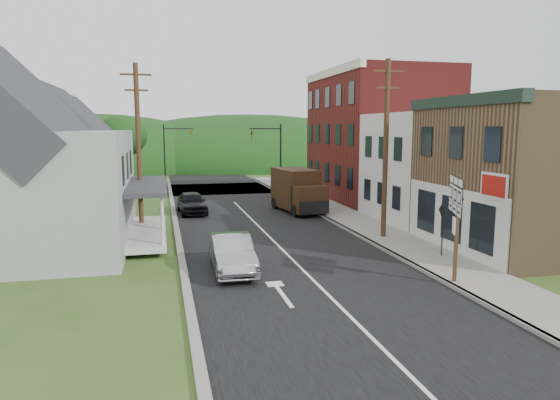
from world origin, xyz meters
TOP-DOWN VIEW (x-y plane):
  - ground at (0.00, 0.00)m, footprint 120.00×120.00m
  - road at (0.00, 10.00)m, footprint 9.00×90.00m
  - cross_road at (0.00, 27.00)m, footprint 60.00×9.00m
  - sidewalk_right at (5.90, 8.00)m, footprint 2.80×55.00m
  - curb_right at (4.55, 8.00)m, footprint 0.20×55.00m
  - curb_left at (-4.65, 8.00)m, footprint 0.30×55.00m
  - storefront_tan at (11.30, 0.00)m, footprint 8.00×8.00m
  - storefront_white at (11.30, 7.50)m, footprint 8.00×7.00m
  - storefront_red at (11.30, 17.00)m, footprint 8.00×12.00m
  - house_gray at (-12.00, 6.00)m, footprint 10.20×12.24m
  - house_blue at (-11.00, 17.00)m, footprint 7.14×8.16m
  - house_cream at (-11.50, 26.00)m, footprint 7.14×8.16m
  - utility_pole_right at (5.60, 3.50)m, footprint 1.60×0.26m
  - utility_pole_left at (-6.50, 8.00)m, footprint 1.60×0.26m
  - traffic_signal_right at (4.30, 23.50)m, footprint 2.87×0.20m
  - traffic_signal_left at (-4.30, 30.50)m, footprint 2.87×0.20m
  - tree_left_d at (-9.00, 32.00)m, footprint 4.80×4.80m
  - forested_ridge at (0.00, 55.00)m, footprint 90.00×30.00m
  - silver_sedan at (-2.77, -0.56)m, footprint 1.56×4.36m
  - dark_sedan at (-3.45, 13.60)m, footprint 1.97×4.33m
  - delivery_van at (3.55, 12.51)m, footprint 2.76×5.42m
  - route_sign_cluster at (4.75, -4.15)m, footprint 0.90×2.07m
  - warning_sign at (6.32, -0.76)m, footprint 0.12×0.64m

SIDE VIEW (x-z plane):
  - ground at x=0.00m, z-range 0.00..0.00m
  - road at x=0.00m, z-range -0.01..0.01m
  - cross_road at x=0.00m, z-range -0.01..0.01m
  - forested_ridge at x=0.00m, z-range -8.00..8.00m
  - curb_left at x=-4.65m, z-range 0.00..0.12m
  - sidewalk_right at x=5.90m, z-range 0.00..0.15m
  - curb_right at x=4.55m, z-range 0.00..0.15m
  - silver_sedan at x=-2.77m, z-range 0.00..1.43m
  - dark_sedan at x=-3.45m, z-range 0.00..1.44m
  - delivery_van at x=3.55m, z-range 0.02..2.92m
  - warning_sign at x=6.32m, z-range 0.47..2.78m
  - route_sign_cluster at x=4.75m, z-range 0.72..4.58m
  - storefront_white at x=11.30m, z-range 0.00..6.50m
  - storefront_tan at x=11.30m, z-range 0.00..7.00m
  - house_blue at x=-11.00m, z-range 0.05..7.33m
  - house_cream at x=-11.50m, z-range 0.05..7.33m
  - traffic_signal_right at x=4.30m, z-range 0.76..6.76m
  - traffic_signal_left at x=-4.30m, z-range 0.76..6.76m
  - house_gray at x=-12.00m, z-range 0.06..8.41m
  - utility_pole_right at x=5.60m, z-range 0.16..9.16m
  - utility_pole_left at x=-6.50m, z-range 0.16..9.16m
  - tree_left_d at x=-9.00m, z-range 1.41..8.35m
  - storefront_red at x=11.30m, z-range 0.00..10.00m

